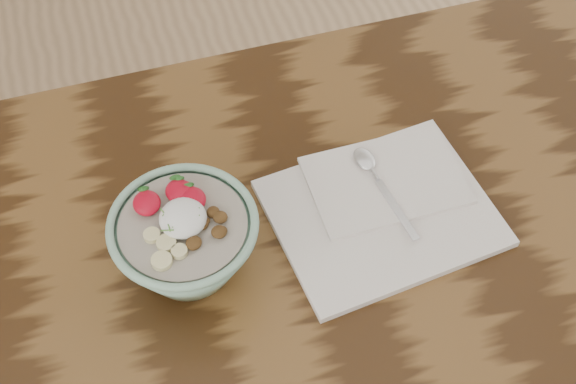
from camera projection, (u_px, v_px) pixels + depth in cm
name	position (u px, v px, depth cm)	size (l,w,h in cm)	color
table	(341.00, 331.00, 104.67)	(160.00, 90.00, 75.00)	#341E0D
breakfast_bowl	(186.00, 240.00, 94.77)	(17.64, 17.64, 12.09)	#88B79D
napkin	(382.00, 206.00, 104.30)	(29.94, 25.28, 1.70)	white
spoon	(372.00, 171.00, 105.98)	(3.98, 16.12, 0.84)	silver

